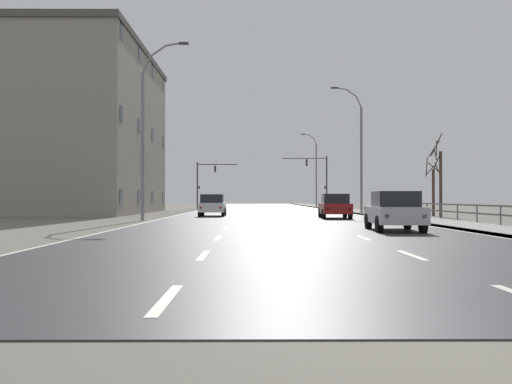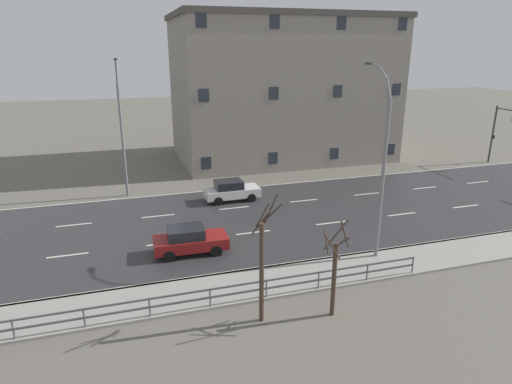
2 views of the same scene
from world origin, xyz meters
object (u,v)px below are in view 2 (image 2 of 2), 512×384
(street_lamp_midground, at_px, (382,168))
(traffic_signal_left, at_px, (501,127))
(brick_building, at_px, (281,88))
(car_far_right, at_px, (231,190))
(car_far_left, at_px, (190,240))
(street_lamp_left_bank, at_px, (122,132))

(street_lamp_midground, height_order, traffic_signal_left, street_lamp_midground)
(traffic_signal_left, xyz_separation_m, brick_building, (-9.97, -19.11, 3.35))
(car_far_right, relative_size, brick_building, 0.19)
(traffic_signal_left, height_order, car_far_left, traffic_signal_left)
(street_lamp_midground, relative_size, car_far_left, 2.48)
(brick_building, bearing_deg, street_lamp_midground, -7.94)
(street_lamp_left_bank, height_order, car_far_right, street_lamp_left_bank)
(car_far_right, distance_m, brick_building, 16.74)
(street_lamp_midground, xyz_separation_m, street_lamp_left_bank, (-14.84, -12.70, 0.01))
(street_lamp_left_bank, distance_m, car_far_right, 9.21)
(street_lamp_midground, height_order, car_far_right, street_lamp_midground)
(traffic_signal_left, bearing_deg, street_lamp_left_bank, -90.67)
(traffic_signal_left, bearing_deg, car_far_right, -84.00)
(traffic_signal_left, xyz_separation_m, car_far_left, (10.99, -32.20, -2.93))
(street_lamp_left_bank, xyz_separation_m, brick_building, (-9.56, 16.10, 2.02))
(traffic_signal_left, xyz_separation_m, car_far_right, (2.92, -27.75, -2.93))
(brick_building, bearing_deg, street_lamp_left_bank, -59.29)
(car_far_right, bearing_deg, street_lamp_left_bank, -114.45)
(street_lamp_midground, relative_size, street_lamp_left_bank, 0.99)
(traffic_signal_left, relative_size, car_far_right, 1.37)
(traffic_signal_left, distance_m, car_far_right, 28.06)
(street_lamp_midground, bearing_deg, car_far_left, -109.51)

